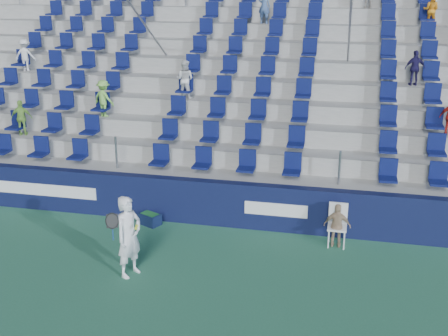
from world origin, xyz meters
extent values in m
plane|color=#2F6F50|center=(0.00, 0.00, 0.00)|extent=(70.00, 70.00, 0.00)
cube|color=#10153B|center=(0.00, 3.15, 0.60)|extent=(24.00, 0.30, 1.20)
cube|color=white|center=(-5.00, 2.99, 0.62)|extent=(3.20, 0.02, 0.34)
cube|color=white|center=(1.50, 2.99, 0.62)|extent=(1.60, 0.02, 0.34)
cube|color=#A6A6A1|center=(0.00, 3.72, 0.60)|extent=(24.00, 0.85, 1.20)
cube|color=#A6A6A1|center=(0.00, 4.57, 0.85)|extent=(24.00, 0.85, 1.70)
cube|color=#A6A6A1|center=(0.00, 5.42, 1.10)|extent=(24.00, 0.85, 2.20)
cube|color=#A6A6A1|center=(0.00, 6.28, 1.35)|extent=(24.00, 0.85, 2.70)
cube|color=#A6A6A1|center=(0.00, 7.12, 1.60)|extent=(24.00, 0.85, 3.20)
cube|color=#A6A6A1|center=(0.00, 7.97, 1.85)|extent=(24.00, 0.85, 3.70)
cube|color=#A6A6A1|center=(0.00, 8.82, 2.10)|extent=(24.00, 0.85, 4.20)
cube|color=#A6A6A1|center=(0.00, 9.68, 2.35)|extent=(24.00, 0.85, 4.70)
cube|color=#A6A6A1|center=(0.00, 10.52, 2.60)|extent=(24.00, 0.85, 5.20)
cube|color=#A6A6A1|center=(0.00, 11.20, 3.10)|extent=(24.00, 0.50, 6.20)
cube|color=#0C144A|center=(0.00, 3.72, 1.55)|extent=(16.05, 0.50, 0.70)
cube|color=#0C144A|center=(0.00, 4.57, 2.05)|extent=(16.05, 0.50, 0.70)
cube|color=#0C144A|center=(0.00, 5.42, 2.55)|extent=(16.05, 0.50, 0.70)
cube|color=#0C144A|center=(0.00, 6.28, 3.05)|extent=(16.05, 0.50, 0.70)
cube|color=#0C144A|center=(0.00, 7.12, 3.55)|extent=(16.05, 0.50, 0.70)
cube|color=#0C144A|center=(0.00, 7.97, 4.05)|extent=(16.05, 0.50, 0.70)
cube|color=#0C144A|center=(0.00, 8.82, 4.55)|extent=(16.05, 0.50, 0.70)
cube|color=#0C144A|center=(0.00, 9.68, 5.05)|extent=(16.05, 0.50, 0.70)
cylinder|color=gray|center=(-3.00, 7.12, 4.35)|extent=(0.06, 7.68, 4.55)
cylinder|color=gray|center=(3.00, 7.12, 4.35)|extent=(0.06, 7.68, 4.55)
imported|color=silver|center=(-7.60, 7.08, 3.73)|extent=(0.75, 0.51, 1.07)
imported|color=silver|center=(-1.78, 6.23, 3.27)|extent=(0.60, 0.49, 1.14)
imported|color=#81B849|center=(-6.37, 4.52, 2.23)|extent=(0.67, 0.42, 1.06)
imported|color=#76BD4B|center=(-4.08, 5.38, 2.75)|extent=(0.81, 0.63, 1.10)
imported|color=#1D1848|center=(4.93, 7.08, 3.70)|extent=(0.63, 0.37, 1.01)
imported|color=orange|center=(5.50, 9.62, 5.21)|extent=(0.57, 0.49, 1.03)
imported|color=#415E8F|center=(0.08, 9.62, 5.29)|extent=(0.49, 0.39, 1.18)
imported|color=white|center=(-1.30, 0.14, 0.91)|extent=(0.66, 0.78, 1.83)
cylinder|color=navy|center=(-1.55, -0.11, 1.06)|extent=(0.03, 0.03, 0.28)
torus|color=black|center=(-1.55, -0.11, 1.36)|extent=(0.30, 0.17, 0.28)
plane|color=#262626|center=(-1.55, -0.11, 1.36)|extent=(0.30, 0.16, 0.29)
sphere|color=#BECC2F|center=(-1.05, -0.06, 1.22)|extent=(0.07, 0.07, 0.07)
sphere|color=#BECC2F|center=(-1.05, 0.00, 1.25)|extent=(0.07, 0.07, 0.07)
cube|color=white|center=(3.05, 2.55, 0.48)|extent=(0.46, 0.46, 0.04)
cube|color=white|center=(3.05, 2.77, 0.76)|extent=(0.46, 0.05, 0.56)
cylinder|color=white|center=(2.86, 2.37, 0.23)|extent=(0.03, 0.03, 0.46)
cylinder|color=white|center=(3.23, 2.37, 0.23)|extent=(0.03, 0.03, 0.46)
cylinder|color=white|center=(2.86, 2.73, 0.23)|extent=(0.03, 0.03, 0.46)
cylinder|color=white|center=(3.23, 2.73, 0.23)|extent=(0.03, 0.03, 0.46)
imported|color=tan|center=(3.05, 2.50, 0.55)|extent=(0.66, 0.30, 1.10)
cube|color=#0F1A3A|center=(-1.79, 2.75, 0.15)|extent=(0.65, 0.56, 0.30)
cube|color=#1E662D|center=(-1.79, 2.75, 0.22)|extent=(0.52, 0.42, 0.18)
camera|label=1|loc=(3.07, -10.08, 6.14)|focal=45.00mm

